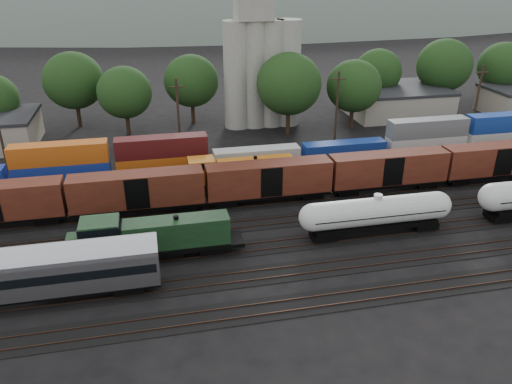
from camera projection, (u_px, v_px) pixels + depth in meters
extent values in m
plane|color=black|center=(301.00, 219.00, 56.99)|extent=(600.00, 600.00, 0.00)
cube|color=black|center=(351.00, 298.00, 43.67)|extent=(180.00, 3.20, 0.08)
cube|color=#382319|center=(354.00, 302.00, 43.00)|extent=(180.00, 0.08, 0.16)
cube|color=#382319|center=(348.00, 292.00, 44.27)|extent=(180.00, 0.08, 0.16)
cube|color=black|center=(331.00, 267.00, 48.10)|extent=(180.00, 3.20, 0.08)
cube|color=#382319|center=(334.00, 270.00, 47.43)|extent=(180.00, 0.08, 0.16)
cube|color=#382319|center=(329.00, 262.00, 48.71)|extent=(180.00, 0.08, 0.16)
cube|color=black|center=(315.00, 241.00, 52.54)|extent=(180.00, 3.20, 0.08)
cube|color=#382319|center=(317.00, 243.00, 51.87)|extent=(180.00, 0.08, 0.16)
cube|color=#382319|center=(313.00, 237.00, 53.14)|extent=(180.00, 0.08, 0.16)
cube|color=black|center=(301.00, 219.00, 56.97)|extent=(180.00, 3.20, 0.08)
cube|color=#382319|center=(303.00, 221.00, 56.30)|extent=(180.00, 0.08, 0.16)
cube|color=#382319|center=(300.00, 215.00, 57.57)|extent=(180.00, 0.08, 0.16)
cube|color=black|center=(290.00, 200.00, 61.40)|extent=(180.00, 3.20, 0.08)
cube|color=#382319|center=(291.00, 202.00, 60.73)|extent=(180.00, 0.08, 0.16)
cube|color=#382319|center=(288.00, 197.00, 62.00)|extent=(180.00, 0.08, 0.16)
cube|color=black|center=(280.00, 184.00, 65.83)|extent=(180.00, 3.20, 0.08)
cube|color=#382319|center=(281.00, 186.00, 65.16)|extent=(180.00, 0.08, 0.16)
cube|color=#382319|center=(278.00, 181.00, 66.44)|extent=(180.00, 0.08, 0.16)
cube|color=black|center=(271.00, 170.00, 70.27)|extent=(180.00, 3.20, 0.08)
cube|color=#382319|center=(272.00, 171.00, 69.60)|extent=(180.00, 0.08, 0.16)
cube|color=#382319|center=(269.00, 168.00, 70.87)|extent=(180.00, 0.08, 0.16)
cube|color=black|center=(157.00, 247.00, 48.91)|extent=(17.02, 2.90, 0.40)
cube|color=black|center=(158.00, 251.00, 49.10)|extent=(5.00, 2.20, 0.80)
cube|color=black|center=(177.00, 231.00, 48.64)|extent=(10.21, 2.40, 2.70)
cube|color=black|center=(101.00, 236.00, 47.16)|extent=(3.60, 2.90, 3.30)
cube|color=black|center=(99.00, 227.00, 46.71)|extent=(3.70, 3.00, 0.90)
cube|color=black|center=(76.00, 246.00, 47.02)|extent=(1.60, 2.40, 1.80)
cylinder|color=black|center=(176.00, 218.00, 48.01)|extent=(0.50, 0.50, 0.50)
cube|color=black|center=(101.00, 259.00, 48.15)|extent=(2.60, 2.00, 0.70)
cube|color=black|center=(213.00, 247.00, 50.22)|extent=(2.60, 2.00, 0.70)
cylinder|color=silver|center=(377.00, 211.00, 52.61)|extent=(14.13, 2.91, 2.91)
sphere|color=silver|center=(313.00, 217.00, 51.27)|extent=(2.91, 2.91, 2.91)
sphere|color=silver|center=(437.00, 205.00, 53.95)|extent=(2.91, 2.91, 2.91)
cylinder|color=silver|center=(378.00, 197.00, 51.91)|extent=(0.90, 0.90, 0.50)
cube|color=black|center=(377.00, 211.00, 52.61)|extent=(14.45, 3.05, 0.08)
cube|color=black|center=(375.00, 224.00, 53.28)|extent=(13.65, 2.21, 0.50)
cube|color=black|center=(323.00, 235.00, 52.44)|extent=(2.61, 2.01, 0.70)
cube|color=black|center=(424.00, 224.00, 54.64)|extent=(2.61, 2.01, 0.70)
sphere|color=silver|center=(493.00, 197.00, 55.13)|extent=(3.15, 3.15, 3.15)
cube|color=black|center=(500.00, 215.00, 56.41)|extent=(2.82, 2.17, 0.76)
cube|color=silver|center=(17.00, 278.00, 41.66)|extent=(23.53, 2.84, 2.94)
cylinder|color=silver|center=(13.00, 263.00, 41.04)|extent=(23.53, 2.84, 2.84)
cube|color=black|center=(16.00, 275.00, 41.51)|extent=(23.06, 2.90, 0.82)
cube|color=black|center=(20.00, 294.00, 42.32)|extent=(23.53, 2.55, 0.39)
cube|color=black|center=(129.00, 286.00, 44.24)|extent=(2.55, 1.96, 0.69)
cube|color=black|center=(240.00, 179.00, 64.35)|extent=(16.49, 2.66, 0.37)
cube|color=black|center=(240.00, 182.00, 64.52)|extent=(4.58, 2.02, 0.73)
cube|color=#CB6A11|center=(255.00, 168.00, 64.12)|extent=(9.90, 2.20, 2.47)
cube|color=#CB6A11|center=(202.00, 170.00, 62.69)|extent=(3.30, 2.66, 3.02)
cube|color=black|center=(201.00, 163.00, 62.29)|extent=(3.39, 2.75, 0.82)
cube|color=#CB6A11|center=(184.00, 177.00, 62.55)|extent=(1.47, 2.20, 1.65)
cylinder|color=black|center=(255.00, 158.00, 63.54)|extent=(0.46, 0.46, 0.46)
cube|color=black|center=(200.00, 187.00, 63.60)|extent=(2.38, 1.83, 0.64)
cube|color=black|center=(280.00, 180.00, 65.60)|extent=(2.38, 1.83, 0.64)
cube|color=black|center=(139.00, 205.00, 57.48)|extent=(15.00, 2.60, 0.40)
cube|color=#4E1E13|center=(137.00, 189.00, 56.60)|extent=(15.00, 2.90, 3.80)
cube|color=black|center=(269.00, 194.00, 60.41)|extent=(15.00, 2.60, 0.40)
cube|color=#4E1E13|center=(269.00, 178.00, 59.52)|extent=(15.00, 2.90, 3.80)
cube|color=black|center=(386.00, 183.00, 63.33)|extent=(15.00, 2.60, 0.40)
cube|color=#4E1E13|center=(388.00, 168.00, 62.44)|extent=(15.00, 2.90, 3.80)
cube|color=black|center=(494.00, 173.00, 66.25)|extent=(15.00, 2.60, 0.40)
cube|color=#4E1E13|center=(497.00, 158.00, 65.36)|extent=(15.00, 2.90, 3.80)
cube|color=black|center=(271.00, 167.00, 70.07)|extent=(160.00, 2.60, 0.60)
cube|color=navy|center=(62.00, 172.00, 64.16)|extent=(12.00, 2.40, 2.60)
cube|color=#BA5313|center=(59.00, 153.00, 63.06)|extent=(12.00, 2.40, 2.60)
cube|color=#C05613|center=(163.00, 165.00, 66.58)|extent=(12.00, 2.40, 2.60)
cube|color=#440F10|center=(161.00, 146.00, 65.49)|extent=(12.00, 2.40, 2.60)
cube|color=beige|center=(257.00, 157.00, 69.01)|extent=(12.00, 2.40, 2.60)
cube|color=navy|center=(344.00, 151.00, 71.44)|extent=(12.00, 2.40, 2.60)
cube|color=silver|center=(425.00, 144.00, 73.87)|extent=(12.00, 2.40, 2.60)
cube|color=slate|center=(428.00, 128.00, 72.77)|extent=(12.00, 2.40, 2.60)
cube|color=silver|center=(502.00, 139.00, 76.30)|extent=(12.00, 2.40, 2.60)
cube|color=navy|center=(505.00, 122.00, 75.20)|extent=(12.00, 2.40, 2.60)
cylinder|color=#9E9B91|center=(237.00, 76.00, 84.91)|extent=(4.40, 4.40, 18.00)
cylinder|color=#9E9B91|center=(254.00, 75.00, 85.48)|extent=(4.40, 4.40, 18.00)
cylinder|color=#9E9B91|center=(271.00, 74.00, 86.05)|extent=(4.40, 4.40, 18.00)
cylinder|color=#9E9B91|center=(288.00, 74.00, 86.62)|extent=(4.40, 4.40, 18.00)
cube|color=#9E937F|center=(395.00, 102.00, 95.39)|extent=(18.00, 14.00, 4.60)
cube|color=#232326|center=(396.00, 88.00, 94.32)|extent=(18.36, 14.28, 0.50)
cylinder|color=black|center=(79.00, 116.00, 87.93)|extent=(0.70, 0.70, 3.76)
ellipsoid|color=#1F3F17|center=(74.00, 81.00, 85.26)|extent=(10.21, 10.21, 9.67)
cylinder|color=black|center=(128.00, 125.00, 84.16)|extent=(0.70, 0.70, 3.30)
ellipsoid|color=#1F3F17|center=(124.00, 92.00, 81.83)|extent=(8.95, 8.95, 8.48)
cylinder|color=black|center=(193.00, 114.00, 89.95)|extent=(0.70, 0.70, 3.52)
ellipsoid|color=#1F3F17|center=(191.00, 81.00, 87.46)|extent=(9.56, 9.56, 9.06)
cylinder|color=black|center=(288.00, 123.00, 84.20)|extent=(0.70, 0.70, 3.92)
ellipsoid|color=#1F3F17|center=(289.00, 84.00, 81.42)|extent=(10.64, 10.64, 10.08)
cylinder|color=black|center=(351.00, 119.00, 87.15)|extent=(0.70, 0.70, 3.43)
ellipsoid|color=#1F3F17|center=(354.00, 86.00, 84.72)|extent=(9.31, 9.31, 8.82)
cylinder|color=black|center=(375.00, 100.00, 98.95)|extent=(0.70, 0.70, 3.35)
ellipsoid|color=#1F3F17|center=(378.00, 72.00, 96.57)|extent=(9.09, 9.09, 8.61)
cylinder|color=black|center=(439.00, 98.00, 99.04)|extent=(0.70, 0.70, 3.88)
ellipsoid|color=#1F3F17|center=(444.00, 65.00, 96.29)|extent=(10.53, 10.53, 9.98)
cylinder|color=black|center=(497.00, 96.00, 101.14)|extent=(0.70, 0.70, 3.61)
ellipsoid|color=#1F3F17|center=(503.00, 66.00, 98.58)|extent=(9.79, 9.79, 9.27)
cylinder|color=black|center=(179.00, 120.00, 71.68)|extent=(0.36, 0.36, 12.00)
cube|color=black|center=(176.00, 87.00, 69.65)|extent=(2.20, 0.18, 0.18)
cylinder|color=black|center=(337.00, 111.00, 76.23)|extent=(0.36, 0.36, 12.00)
cube|color=black|center=(339.00, 79.00, 74.21)|extent=(2.20, 0.18, 0.18)
cylinder|color=black|center=(477.00, 102.00, 80.79)|extent=(0.36, 0.36, 12.00)
cube|color=black|center=(482.00, 72.00, 78.76)|extent=(2.20, 0.18, 0.18)
ellipsoid|color=#59665B|center=(240.00, 50.00, 304.67)|extent=(520.00, 286.00, 130.00)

